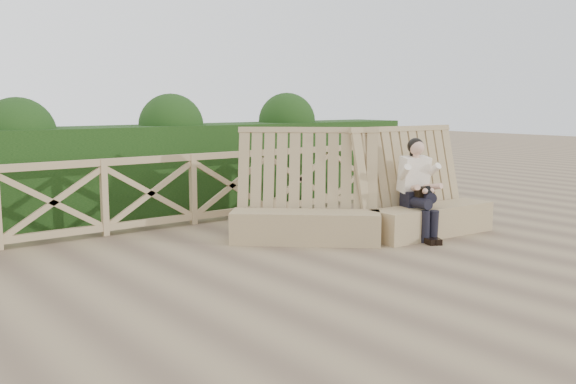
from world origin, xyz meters
TOP-DOWN VIEW (x-y plane):
  - ground at (0.00, 0.00)m, footprint 60.00×60.00m
  - bench at (2.15, 1.11)m, footprint 3.67×2.08m
  - woman at (2.72, 0.71)m, footprint 0.58×0.89m
  - guardrail at (0.00, 3.50)m, footprint 10.10×0.09m
  - hedge at (0.00, 4.70)m, footprint 12.00×1.20m

SIDE VIEW (x-z plane):
  - ground at x=0.00m, z-range 0.00..0.00m
  - bench at x=2.15m, z-range -0.39..1.17m
  - guardrail at x=0.00m, z-range 0.00..1.10m
  - woman at x=2.72m, z-range 0.04..1.44m
  - hedge at x=0.00m, z-range 0.00..1.50m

